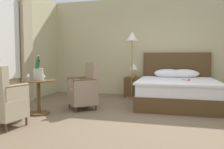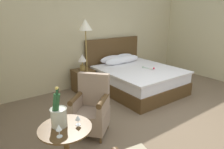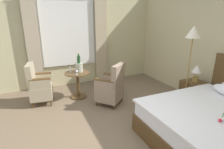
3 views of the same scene
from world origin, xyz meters
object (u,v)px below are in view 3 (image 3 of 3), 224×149
object	(u,v)px
nightstand	(193,93)
armchair_by_window	(111,87)
wine_glass_near_edge	(77,71)
armchair_facing_bed	(39,86)
floor_lamp_brass	(192,40)
champagne_bucket	(79,66)
bedside_lamp	(197,71)
side_table_round	(78,83)
wine_glass_near_bucket	(70,68)
bed	(220,122)

from	to	relation	value
nightstand	armchair_by_window	bearing A→B (deg)	-114.13
wine_glass_near_edge	armchair_facing_bed	xyz separation A→B (m)	(-0.19, -0.88, -0.31)
floor_lamp_brass	champagne_bucket	world-z (taller)	floor_lamp_brass
bedside_lamp	side_table_round	world-z (taller)	bedside_lamp
nightstand	floor_lamp_brass	world-z (taller)	floor_lamp_brass
champagne_bucket	armchair_facing_bed	xyz separation A→B (m)	(0.00, -0.99, -0.38)
wine_glass_near_bucket	armchair_facing_bed	bearing A→B (deg)	-83.95
bedside_lamp	floor_lamp_brass	bearing A→B (deg)	-92.89
side_table_round	armchair_facing_bed	xyz separation A→B (m)	(-0.04, -0.92, 0.05)
bed	champagne_bucket	distance (m)	3.21
bed	nightstand	bearing A→B (deg)	148.51
bed	armchair_by_window	distance (m)	2.24
bed	armchair_facing_bed	size ratio (longest dim) A/B	2.16
bedside_lamp	armchair_by_window	size ratio (longest dim) A/B	0.40
side_table_round	wine_glass_near_bucket	xyz separation A→B (m)	(-0.12, -0.14, 0.39)
bed	wine_glass_near_edge	world-z (taller)	bed
bedside_lamp	champagne_bucket	bearing A→B (deg)	-123.60
side_table_round	armchair_by_window	xyz separation A→B (m)	(0.72, 0.63, 0.03)
armchair_facing_bed	wine_glass_near_edge	bearing A→B (deg)	77.61
side_table_round	wine_glass_near_edge	size ratio (longest dim) A/B	5.28
side_table_round	champagne_bucket	bearing A→B (deg)	121.86
champagne_bucket	wine_glass_near_edge	bearing A→B (deg)	-29.92
side_table_round	wine_glass_near_edge	distance (m)	0.40
wine_glass_near_bucket	side_table_round	bearing A→B (deg)	48.45
champagne_bucket	bed	bearing A→B (deg)	30.99
nightstand	champagne_bucket	world-z (taller)	champagne_bucket
champagne_bucket	armchair_facing_bed	world-z (taller)	champagne_bucket
side_table_round	champagne_bucket	xyz separation A→B (m)	(-0.04, 0.07, 0.43)
bed	wine_glass_near_edge	distance (m)	3.10
nightstand	champagne_bucket	distance (m)	2.87
wine_glass_near_edge	bedside_lamp	bearing A→B (deg)	60.94
bed	armchair_by_window	xyz separation A→B (m)	(-1.96, -1.07, 0.08)
floor_lamp_brass	bedside_lamp	bearing A→B (deg)	87.11
floor_lamp_brass	wine_glass_near_bucket	bearing A→B (deg)	-125.22
bed	champagne_bucket	bearing A→B (deg)	-149.01
wine_glass_near_edge	armchair_by_window	world-z (taller)	armchair_by_window
nightstand	champagne_bucket	xyz separation A→B (m)	(-1.56, -2.35, 0.54)
floor_lamp_brass	nightstand	bearing A→B (deg)	87.10
bed	wine_glass_near_bucket	xyz separation A→B (m)	(-2.80, -1.85, 0.43)
armchair_by_window	nightstand	bearing A→B (deg)	65.87
champagne_bucket	armchair_by_window	bearing A→B (deg)	36.49
nightstand	wine_glass_near_edge	xyz separation A→B (m)	(-1.37, -2.46, 0.48)
floor_lamp_brass	armchair_facing_bed	size ratio (longest dim) A/B	1.85
wine_glass_near_bucket	wine_glass_near_edge	size ratio (longest dim) A/B	1.20
armchair_by_window	champagne_bucket	bearing A→B (deg)	-143.51
floor_lamp_brass	armchair_facing_bed	world-z (taller)	floor_lamp_brass
bedside_lamp	wine_glass_near_edge	bearing A→B (deg)	-119.06
champagne_bucket	armchair_facing_bed	distance (m)	1.06
side_table_round	bed	bearing A→B (deg)	32.46
wine_glass_near_edge	armchair_by_window	size ratio (longest dim) A/B	0.13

